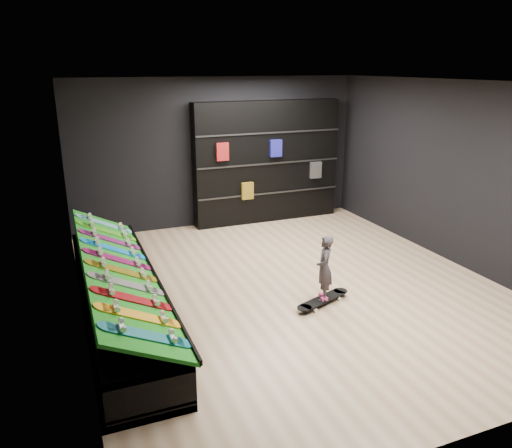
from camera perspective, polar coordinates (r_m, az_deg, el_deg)
name	(u,v)px	position (r m, az deg, el deg)	size (l,w,h in m)	color
floor	(291,286)	(7.67, 4.06, -7.13)	(6.00, 7.00, 0.01)	tan
ceiling	(296,82)	(6.96, 4.61, 15.88)	(6.00, 7.00, 0.01)	white
wall_back	(218,153)	(10.36, -4.31, 8.15)	(6.00, 0.02, 3.00)	black
wall_front	(484,287)	(4.47, 24.58, -6.61)	(6.00, 0.02, 3.00)	black
wall_left	(72,213)	(6.47, -20.31, 1.18)	(0.02, 7.00, 3.00)	black
wall_right	(458,174)	(8.88, 22.05, 5.29)	(0.02, 7.00, 3.00)	black
display_rack	(118,300)	(6.93, -15.46, -8.35)	(0.90, 4.50, 0.50)	black
turf_ramp	(119,267)	(6.74, -15.36, -4.76)	(1.00, 4.50, 0.04)	#116C11
back_shelving	(267,162)	(10.58, 1.25, 7.10)	(3.16, 0.37, 2.53)	black
floor_skateboard	(323,301)	(7.16, 7.66, -8.71)	(0.98, 0.22, 0.09)	black
child	(324,280)	(7.02, 7.77, -6.38)	(0.21, 0.15, 0.56)	black
display_board_0	(146,335)	(5.03, -12.42, -12.29)	(0.98, 0.22, 0.09)	#0C8C99
display_board_1	(139,316)	(5.40, -13.22, -10.15)	(0.98, 0.22, 0.09)	orange
display_board_2	(133,299)	(5.77, -13.91, -8.28)	(0.98, 0.22, 0.09)	red
display_board_3	(127,284)	(6.15, -14.51, -6.65)	(0.98, 0.22, 0.09)	black
display_board_4	(122,271)	(6.54, -15.03, -5.20)	(0.98, 0.22, 0.09)	yellow
display_board_5	(118,259)	(6.93, -15.49, -3.91)	(0.98, 0.22, 0.09)	#E5198C
display_board_6	(114,249)	(7.33, -15.90, -2.77)	(0.98, 0.22, 0.09)	blue
display_board_7	(111,240)	(7.72, -16.27, -1.73)	(0.98, 0.22, 0.09)	#2626BF
display_board_8	(108,231)	(8.12, -16.61, -0.81)	(0.98, 0.22, 0.09)	green
display_board_9	(105,224)	(8.52, -16.91, 0.04)	(0.98, 0.22, 0.09)	#0CB2E5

